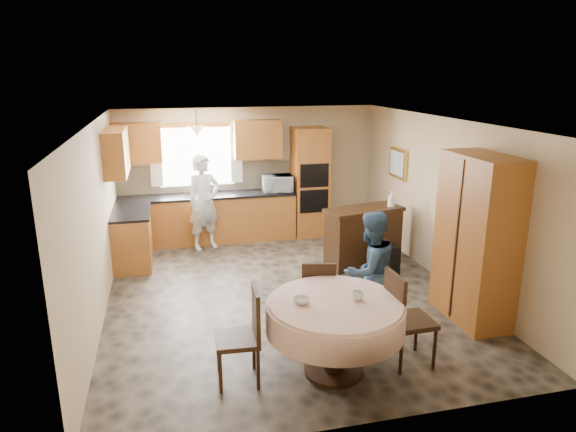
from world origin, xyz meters
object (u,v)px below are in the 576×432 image
Objects in this scene: oven_tower at (310,182)px; sideboard at (363,238)px; cupboard at (477,239)px; chair_back at (318,294)px; person_dining at (370,271)px; dining_table at (335,317)px; chair_left at (245,331)px; chair_right at (404,314)px; person_sink at (204,203)px.

sideboard is (0.41, -1.84, -0.60)m from oven_tower.
cupboard is at bearing -75.01° from oven_tower.
person_dining is at bearing -164.14° from chair_back.
chair_back is at bearing 85.53° from dining_table.
oven_tower reaches higher than sideboard.
sideboard is at bearing -127.50° from person_dining.
person_dining is at bearing -122.38° from sideboard.
sideboard is at bearing 63.17° from dining_table.
person_dining reaches higher than chair_left.
chair_left is at bearing 174.90° from dining_table.
sideboard is at bearing -77.60° from oven_tower.
cupboard is at bearing -167.48° from chair_back.
oven_tower reaches higher than chair_back.
chair_right is (0.73, -0.83, 0.05)m from chair_back.
cupboard is 2.11× the size of chair_left.
dining_table is at bearing -102.81° from oven_tower.
chair_right is (0.79, -0.00, -0.06)m from dining_table.
dining_table is (-2.16, -0.81, -0.43)m from cupboard.
chair_left is at bearing 49.61° from chair_back.
sideboard is 3.33m from dining_table.
chair_left is (-0.95, 0.08, -0.08)m from dining_table.
oven_tower is at bearing 104.99° from cupboard.
person_sink is at bearing 102.75° from dining_table.
dining_table is 1.36× the size of chair_right.
person_dining is at bearing 118.11° from chair_left.
person_sink reaches higher than chair_right.
person_sink reaches higher than chair_left.
chair_left is 0.60× the size of person_sink.
cupboard is 2.17m from chair_back.
person_dining is at bearing -87.92° from person_sink.
person_dining is (-1.42, 0.06, -0.32)m from cupboard.
chair_left reaches higher than dining_table.
dining_table is 0.96× the size of person_dining.
sideboard is at bearing 142.97° from chair_left.
chair_right is 0.88m from person_dining.
cupboard reaches higher than dining_table.
cupboard is 3.24m from chair_left.
sideboard is 1.20× the size of chair_right.
cupboard reaches higher than person_sink.
oven_tower reaches higher than dining_table.
cupboard is at bearing 20.53° from dining_table.
person_sink is (-1.06, 3.58, 0.32)m from chair_back.
person_sink is (-2.50, 1.45, 0.41)m from sideboard.
chair_right is (-1.37, -0.81, -0.49)m from cupboard.
oven_tower is 1.96× the size of chair_right.
chair_back is at bearing 39.23° from chair_right.
person_dining is (1.74, -3.55, -0.10)m from person_sink.
chair_back is at bearing 179.38° from cupboard.
chair_left is 0.96× the size of chair_right.
oven_tower is 1.38× the size of person_dining.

